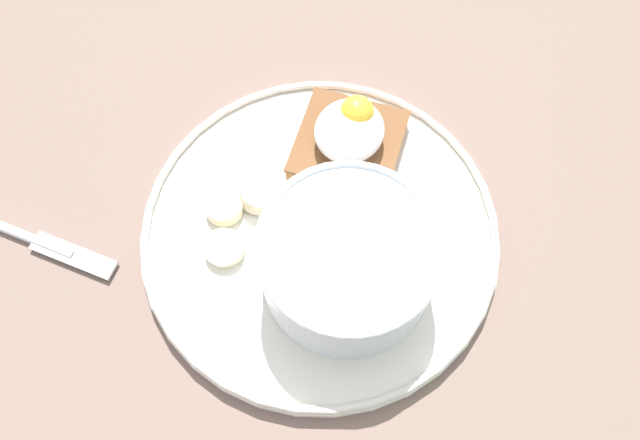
% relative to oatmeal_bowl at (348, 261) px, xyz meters
% --- Properties ---
extents(ground_plane, '(1.20, 1.20, 0.02)m').
position_rel_oatmeal_bowl_xyz_m(ground_plane, '(0.02, 0.04, -0.05)').
color(ground_plane, '#766055').
rests_on(ground_plane, ground).
extents(plate, '(0.28, 0.28, 0.02)m').
position_rel_oatmeal_bowl_xyz_m(plate, '(0.02, 0.04, -0.04)').
color(plate, silver).
rests_on(plate, ground_plane).
extents(oatmeal_bowl, '(0.13, 0.13, 0.07)m').
position_rel_oatmeal_bowl_xyz_m(oatmeal_bowl, '(0.00, 0.00, 0.00)').
color(oatmeal_bowl, white).
rests_on(oatmeal_bowl, plate).
extents(toast_slice, '(0.10, 0.10, 0.02)m').
position_rel_oatmeal_bowl_xyz_m(toast_slice, '(0.10, 0.05, -0.02)').
color(toast_slice, brown).
rests_on(toast_slice, plate).
extents(poached_egg, '(0.06, 0.05, 0.04)m').
position_rel_oatmeal_bowl_xyz_m(poached_egg, '(0.10, 0.05, -0.00)').
color(poached_egg, white).
rests_on(poached_egg, toast_slice).
extents(banana_slice_front, '(0.03, 0.03, 0.02)m').
position_rel_oatmeal_bowl_xyz_m(banana_slice_front, '(-0.03, 0.09, -0.03)').
color(banana_slice_front, '#FBF2C0').
rests_on(banana_slice_front, plate).
extents(banana_slice_left, '(0.04, 0.04, 0.02)m').
position_rel_oatmeal_bowl_xyz_m(banana_slice_left, '(0.02, 0.09, -0.02)').
color(banana_slice_left, '#F8E4BD').
rests_on(banana_slice_left, plate).
extents(banana_slice_back, '(0.04, 0.04, 0.01)m').
position_rel_oatmeal_bowl_xyz_m(banana_slice_back, '(0.00, 0.11, -0.03)').
color(banana_slice_back, beige).
rests_on(banana_slice_back, plate).
extents(knife, '(0.03, 0.13, 0.01)m').
position_rel_oatmeal_bowl_xyz_m(knife, '(-0.09, 0.22, -0.04)').
color(knife, silver).
rests_on(knife, ground_plane).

